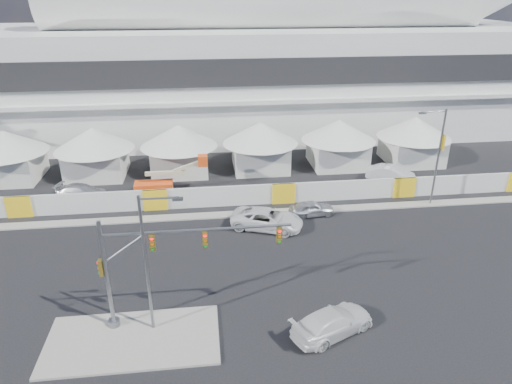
{
  "coord_description": "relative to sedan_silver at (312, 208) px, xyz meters",
  "views": [
    {
      "loc": [
        -1.35,
        -24.5,
        18.85
      ],
      "look_at": [
        2.82,
        10.0,
        3.3
      ],
      "focal_mm": 32.0,
      "sensor_mm": 36.0,
      "label": 1
    }
  ],
  "objects": [
    {
      "name": "tent_row",
      "position": [
        -7.58,
        12.44,
        2.46
      ],
      "size": [
        53.4,
        8.4,
        5.4
      ],
      "color": "silver",
      "rests_on": "ground"
    },
    {
      "name": "median_island",
      "position": [
        -14.08,
        -14.56,
        -0.62
      ],
      "size": [
        10.0,
        5.0,
        0.15
      ],
      "primitive_type": "cube",
      "color": "gray",
      "rests_on": "ground"
    },
    {
      "name": "ground",
      "position": [
        -8.08,
        -11.56,
        -0.69
      ],
      "size": [
        160.0,
        160.0,
        0.0
      ],
      "primitive_type": "plane",
      "color": "black",
      "rests_on": "ground"
    },
    {
      "name": "pickup_curb",
      "position": [
        -4.34,
        -1.89,
        0.16
      ],
      "size": [
        4.8,
        6.72,
        1.7
      ],
      "primitive_type": "imported",
      "rotation": [
        0.0,
        0.0,
        1.21
      ],
      "color": "white",
      "rests_on": "ground"
    },
    {
      "name": "sedan_silver",
      "position": [
        0.0,
        0.0,
        0.0
      ],
      "size": [
        2.05,
        4.21,
        1.38
      ],
      "primitive_type": "imported",
      "rotation": [
        0.0,
        0.0,
        1.68
      ],
      "color": "silver",
      "rests_on": "ground"
    },
    {
      "name": "lot_car_a",
      "position": [
        10.2,
        6.89,
        0.14
      ],
      "size": [
        3.99,
        5.24,
        1.66
      ],
      "primitive_type": "imported",
      "rotation": [
        0.0,
        0.0,
        1.06
      ],
      "color": "silver",
      "rests_on": "ground"
    },
    {
      "name": "streetlight_median",
      "position": [
        -12.74,
        -13.69,
        4.46
      ],
      "size": [
        2.41,
        0.24,
        8.72
      ],
      "color": "gray",
      "rests_on": "median_island"
    },
    {
      "name": "boom_lift",
      "position": [
        -13.87,
        6.78,
        0.32
      ],
      "size": [
        7.38,
        1.72,
        3.76
      ],
      "rotation": [
        0.0,
        0.0,
        0.01
      ],
      "color": "#EF4E16",
      "rests_on": "ground"
    },
    {
      "name": "stadium",
      "position": [
        0.62,
        29.94,
        8.76
      ],
      "size": [
        80.0,
        24.8,
        21.98
      ],
      "color": "silver",
      "rests_on": "ground"
    },
    {
      "name": "pickup_near",
      "position": [
        -2.33,
        -15.26,
        0.08
      ],
      "size": [
        4.21,
        5.75,
        1.55
      ],
      "primitive_type": "imported",
      "rotation": [
        0.0,
        0.0,
        2.0
      ],
      "color": "silver",
      "rests_on": "ground"
    },
    {
      "name": "traffic_mast",
      "position": [
        -12.92,
        -13.23,
        3.51
      ],
      "size": [
        11.07,
        0.69,
        7.12
      ],
      "color": "slate",
      "rests_on": "median_island"
    },
    {
      "name": "hoarding_fence",
      "position": [
        -2.08,
        2.94,
        0.31
      ],
      "size": [
        70.0,
        0.25,
        2.0
      ],
      "primitive_type": "cube",
      "color": "silver",
      "rests_on": "ground"
    },
    {
      "name": "far_curb",
      "position": [
        11.92,
        0.94,
        -0.63
      ],
      "size": [
        80.0,
        1.2,
        0.12
      ],
      "primitive_type": "cube",
      "color": "gray",
      "rests_on": "ground"
    },
    {
      "name": "streetlight_curb",
      "position": [
        11.61,
        0.94,
        4.67
      ],
      "size": [
        2.73,
        0.62,
        9.23
      ],
      "color": "gray",
      "rests_on": "ground"
    },
    {
      "name": "lot_car_c",
      "position": [
        -21.4,
        6.18,
        0.04
      ],
      "size": [
        3.32,
        5.41,
        1.46
      ],
      "primitive_type": "imported",
      "rotation": [
        0.0,
        0.0,
        1.3
      ],
      "color": "silver",
      "rests_on": "ground"
    }
  ]
}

